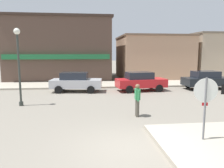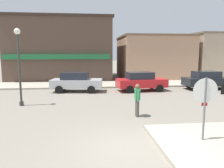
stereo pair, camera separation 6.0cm
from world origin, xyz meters
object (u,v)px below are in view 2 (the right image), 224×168
object	(u,v)px
parked_car_second	(141,81)
pedestrian_crossing_near	(137,99)
parked_car_third	(207,80)
stop_sign	(205,101)
parked_car_nearest	(76,82)
lamp_post	(19,55)

from	to	relation	value
parked_car_second	pedestrian_crossing_near	xyz separation A→B (m)	(-1.91, -7.07, 0.06)
pedestrian_crossing_near	parked_car_third	bearing A→B (deg)	43.29
stop_sign	parked_car_nearest	size ratio (longest dim) A/B	0.55
lamp_post	parked_car_second	distance (m)	9.47
parked_car_third	pedestrian_crossing_near	size ratio (longest dim) A/B	2.53
stop_sign	lamp_post	world-z (taller)	lamp_post
lamp_post	parked_car_third	world-z (taller)	lamp_post
lamp_post	parked_car_third	size ratio (longest dim) A/B	1.12
stop_sign	parked_car_nearest	xyz separation A→B (m)	(-4.84, 10.76, -0.71)
stop_sign	pedestrian_crossing_near	world-z (taller)	stop_sign
parked_car_nearest	stop_sign	bearing A→B (deg)	-65.76
stop_sign	parked_car_nearest	world-z (taller)	stop_sign
lamp_post	parked_car_nearest	xyz separation A→B (m)	(3.01, 4.38, -2.15)
lamp_post	parked_car_nearest	bearing A→B (deg)	55.51
pedestrian_crossing_near	lamp_post	bearing A→B (deg)	155.18
stop_sign	parked_car_nearest	distance (m)	11.82
parked_car_nearest	parked_car_third	xyz separation A→B (m)	(11.08, -0.01, 0.00)
stop_sign	pedestrian_crossing_near	bearing A→B (deg)	113.82
stop_sign	parked_car_third	xyz separation A→B (m)	(6.23, 10.74, -0.71)
parked_car_third	lamp_post	bearing A→B (deg)	-162.76
stop_sign	lamp_post	size ratio (longest dim) A/B	0.51
lamp_post	parked_car_second	bearing A→B (deg)	26.64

